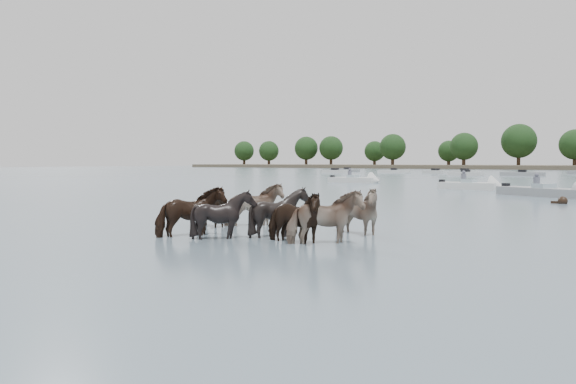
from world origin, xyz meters
The scene contains 8 objects.
ground centered at (0.00, 0.00, 0.00)m, with size 400.00×400.00×0.00m, color slate.
shoreline centered at (-70.00, 150.00, 0.50)m, with size 160.00×30.00×1.00m, color #4C4233.
pony_herd centered at (-1.06, 0.14, 0.54)m, with size 6.55×4.47×1.50m.
swimming_pony centered at (2.36, 17.37, 0.10)m, with size 0.72×0.44×0.44m.
motorboat_a centered at (-5.51, 28.63, 0.23)m, with size 4.63×1.64×1.92m.
motorboat_b centered at (0.92, 22.60, 0.22)m, with size 6.03×4.01×1.92m.
motorboat_f centered at (-18.76, 34.80, 0.23)m, with size 5.30×1.62×1.92m.
treeline centered at (-66.47, 154.14, 6.60)m, with size 150.61×16.16×12.49m.
Camera 1 is at (8.70, -11.39, 1.93)m, focal length 36.02 mm.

